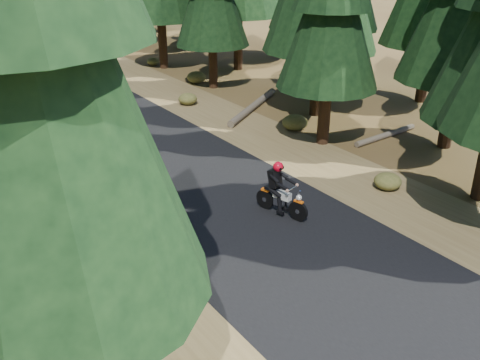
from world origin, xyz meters
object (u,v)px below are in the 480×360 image
at_px(rider_lead, 282,198).
at_px(rider_follow, 119,178).
at_px(log_near, 253,106).
at_px(log_far, 386,135).

bearing_deg(rider_lead, rider_follow, -64.79).
xyz_separation_m(log_near, rider_lead, (-5.44, -8.87, 0.39)).
relative_size(rider_lead, rider_follow, 0.95).
distance_m(rider_lead, rider_follow, 5.18).
relative_size(log_near, rider_lead, 2.97).
relative_size(log_near, log_far, 1.61).
height_order(rider_lead, rider_follow, rider_follow).
distance_m(log_near, rider_lead, 10.41).
bearing_deg(log_near, log_far, -104.78).
bearing_deg(log_near, rider_follow, 175.43).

